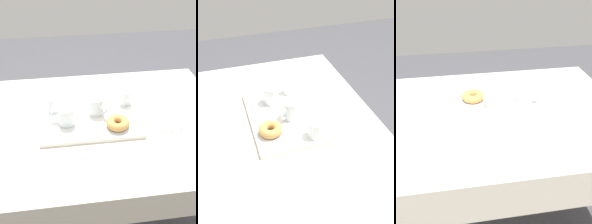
{
  "view_description": "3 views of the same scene",
  "coord_description": "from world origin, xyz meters",
  "views": [
    {
      "loc": [
        -0.14,
        -0.98,
        1.6
      ],
      "look_at": [
        -0.02,
        -0.01,
        0.84
      ],
      "focal_mm": 42.82,
      "sensor_mm": 36.0,
      "label": 1
    },
    {
      "loc": [
        0.96,
        -0.25,
        1.61
      ],
      "look_at": [
        -0.03,
        0.06,
        0.81
      ],
      "focal_mm": 44.88,
      "sensor_mm": 36.0,
      "label": 2
    },
    {
      "loc": [
        0.17,
        1.09,
        1.45
      ],
      "look_at": [
        -0.01,
        0.05,
        0.81
      ],
      "focal_mm": 45.55,
      "sensor_mm": 36.0,
      "label": 3
    }
  ],
  "objects": [
    {
      "name": "ground_plane",
      "position": [
        0.0,
        0.0,
        0.0
      ],
      "size": [
        6.0,
        6.0,
        0.0
      ],
      "primitive_type": "plane",
      "color": "#47474C"
    },
    {
      "name": "dining_table",
      "position": [
        0.0,
        0.0,
        0.66
      ],
      "size": [
        1.25,
        0.88,
        0.77
      ],
      "color": "beige",
      "rests_on": "ground"
    },
    {
      "name": "serving_tray",
      "position": [
        -0.05,
        -0.0,
        0.78
      ],
      "size": [
        0.47,
        0.3,
        0.02
      ],
      "primitive_type": "cube",
      "color": "white",
      "rests_on": "dining_table"
    },
    {
      "name": "tea_mug_left",
      "position": [
        -0.17,
        -0.02,
        0.84
      ],
      "size": [
        0.11,
        0.08,
        0.09
      ],
      "color": "white",
      "rests_on": "serving_tray"
    },
    {
      "name": "tea_mug_right",
      "position": [
        -0.02,
        0.04,
        0.84
      ],
      "size": [
        0.09,
        0.1,
        0.09
      ],
      "color": "white",
      "rests_on": "serving_tray"
    },
    {
      "name": "water_glass_near",
      "position": [
        0.13,
        0.1,
        0.83
      ],
      "size": [
        0.06,
        0.06,
        0.08
      ],
      "color": "white",
      "rests_on": "serving_tray"
    },
    {
      "name": "water_glass_far",
      "position": [
        -0.22,
        0.09,
        0.83
      ],
      "size": [
        0.06,
        0.06,
        0.08
      ],
      "color": "white",
      "rests_on": "serving_tray"
    },
    {
      "name": "donut_plate_left",
      "position": [
        0.07,
        -0.08,
        0.8
      ],
      "size": [
        0.11,
        0.11,
        0.01
      ],
      "primitive_type": "cylinder",
      "color": "silver",
      "rests_on": "serving_tray"
    },
    {
      "name": "sugar_donut_left",
      "position": [
        0.07,
        -0.08,
        0.82
      ],
      "size": [
        0.11,
        0.11,
        0.04
      ],
      "primitive_type": "torus",
      "color": "tan",
      "rests_on": "donut_plate_left"
    },
    {
      "name": "paper_napkin",
      "position": [
        0.3,
        -0.05,
        0.77
      ],
      "size": [
        0.15,
        0.16,
        0.01
      ],
      "primitive_type": "cube",
      "rotation": [
        0.0,
        0.0,
        0.15
      ],
      "color": "white",
      "rests_on": "dining_table"
    }
  ]
}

